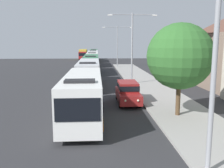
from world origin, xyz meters
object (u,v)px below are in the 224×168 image
(bus_fourth_in_line, at_px, (92,58))
(bus_rear, at_px, (93,56))
(streetlamp_near, at_px, (216,45))
(roadside_tree, at_px, (180,56))
(bus_second_in_line, at_px, (89,72))
(streetlamp_far, at_px, (117,42))
(bus_middle, at_px, (91,63))
(box_truck_oncoming, at_px, (83,54))
(white_suv, at_px, (128,91))
(streetlamp_mid, at_px, (132,41))
(bus_tail_end, at_px, (94,54))
(bus_lead, at_px, (83,94))

(bus_fourth_in_line, xyz_separation_m, bus_rear, (0.00, 12.71, 0.00))
(streetlamp_near, height_order, roadside_tree, streetlamp_near)
(bus_second_in_line, bearing_deg, streetlamp_far, 76.72)
(bus_middle, height_order, box_truck_oncoming, bus_middle)
(streetlamp_near, distance_m, streetlamp_far, 44.33)
(bus_rear, height_order, white_suv, bus_rear)
(white_suv, xyz_separation_m, box_truck_oncoming, (-7.00, 58.18, 0.68))
(bus_second_in_line, height_order, streetlamp_mid, streetlamp_mid)
(bus_rear, relative_size, streetlamp_mid, 1.25)
(roadside_tree, bearing_deg, bus_fourth_in_line, 99.49)
(bus_second_in_line, relative_size, streetlamp_near, 1.39)
(bus_second_in_line, bearing_deg, bus_middle, 90.00)
(white_suv, bearing_deg, bus_second_in_line, 112.24)
(streetlamp_far, bearing_deg, bus_fourth_in_line, 142.31)
(bus_second_in_line, relative_size, box_truck_oncoming, 1.48)
(bus_fourth_in_line, distance_m, white_suv, 36.28)
(bus_fourth_in_line, relative_size, streetlamp_mid, 1.25)
(bus_middle, xyz_separation_m, bus_tail_end, (-0.00, 39.54, -0.00))
(bus_rear, relative_size, streetlamp_near, 1.30)
(bus_fourth_in_line, distance_m, roadside_tree, 41.15)
(streetlamp_far, bearing_deg, bus_tail_end, 100.19)
(box_truck_oncoming, xyz_separation_m, roadside_tree, (10.07, -62.60, 2.65))
(bus_lead, relative_size, streetlamp_mid, 1.21)
(box_truck_oncoming, distance_m, streetlamp_far, 27.92)
(bus_middle, relative_size, streetlamp_mid, 1.35)
(bus_middle, distance_m, bus_fourth_in_line, 13.67)
(bus_fourth_in_line, relative_size, roadside_tree, 1.67)
(bus_rear, xyz_separation_m, streetlamp_far, (5.40, -16.88, 3.70))
(white_suv, xyz_separation_m, roadside_tree, (3.07, -4.42, 3.32))
(bus_rear, bearing_deg, bus_fourth_in_line, -90.00)
(streetlamp_mid, bearing_deg, bus_tail_end, 95.90)
(bus_rear, distance_m, streetlamp_near, 61.55)
(bus_second_in_line, xyz_separation_m, streetlamp_mid, (5.40, 0.70, 3.78))
(streetlamp_near, relative_size, roadside_tree, 1.28)
(bus_second_in_line, xyz_separation_m, white_suv, (3.70, -9.04, -0.66))
(bus_fourth_in_line, xyz_separation_m, bus_tail_end, (0.00, 25.87, 0.00))
(bus_tail_end, height_order, streetlamp_mid, streetlamp_mid)
(bus_tail_end, bearing_deg, bus_rear, -90.00)
(bus_second_in_line, bearing_deg, bus_lead, -90.00)
(bus_fourth_in_line, height_order, roadside_tree, roadside_tree)
(bus_rear, bearing_deg, streetlamp_near, -84.96)
(bus_tail_end, xyz_separation_m, box_truck_oncoming, (-3.30, -3.77, 0.02))
(box_truck_oncoming, bearing_deg, streetlamp_far, -71.68)
(bus_fourth_in_line, bearing_deg, bus_middle, -90.00)
(box_truck_oncoming, height_order, streetlamp_near, streetlamp_near)
(streetlamp_mid, relative_size, streetlamp_far, 1.02)
(white_suv, distance_m, roadside_tree, 6.32)
(bus_rear, xyz_separation_m, box_truck_oncoming, (-3.30, 9.39, 0.02))
(bus_lead, relative_size, white_suv, 2.09)
(bus_lead, bearing_deg, streetlamp_mid, 68.79)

